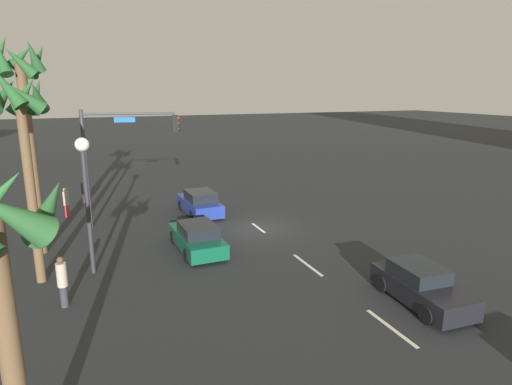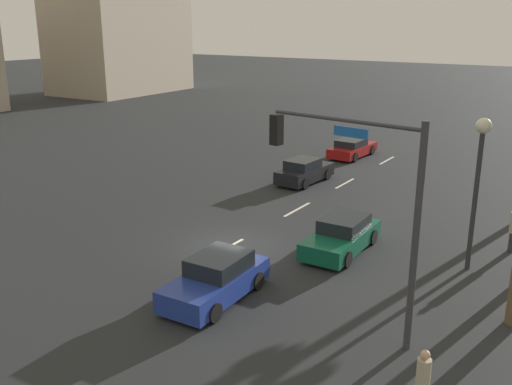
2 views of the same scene
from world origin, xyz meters
TOP-DOWN VIEW (x-y plane):
  - ground_plane at (0.00, 0.00)m, footprint 220.00×220.00m
  - lane_stripe_1 at (-11.31, 0.00)m, footprint 2.47×0.14m
  - lane_stripe_2 at (-5.69, 0.00)m, footprint 2.57×0.14m
  - lane_stripe_3 at (-0.00, 0.00)m, footprint 1.80×0.14m
  - car_0 at (4.01, 2.28)m, footprint 4.31×2.05m
  - car_2 at (-10.28, -2.10)m, footprint 4.11×1.94m
  - car_3 at (-2.09, 4.04)m, footprint 4.41×1.96m
  - traffic_signal at (3.28, 6.99)m, footprint 0.98×5.20m
  - streetlamp at (-3.02, 8.79)m, footprint 0.56×0.56m
  - pedestrian_0 at (6.33, 9.95)m, footprint 0.40×0.40m
  - pedestrian_1 at (-5.76, 9.86)m, footprint 0.39×0.39m
  - pedestrian_2 at (9.43, 8.90)m, footprint 0.50×0.50m
  - palm_tree_1 at (0.43, 10.98)m, footprint 2.33×2.73m
  - palm_tree_2 at (-3.12, 10.82)m, footprint 2.40×2.27m

SIDE VIEW (x-z plane):
  - ground_plane at x=0.00m, z-range 0.00..0.00m
  - lane_stripe_1 at x=-11.31m, z-range 0.00..0.01m
  - lane_stripe_2 at x=-5.69m, z-range 0.00..0.01m
  - lane_stripe_3 at x=0.00m, z-range 0.00..0.01m
  - car_3 at x=-2.09m, z-range -0.05..1.33m
  - car_2 at x=-10.28m, z-range -0.05..1.34m
  - car_0 at x=4.01m, z-range -0.06..1.42m
  - pedestrian_2 at x=9.43m, z-range 0.04..1.67m
  - pedestrian_0 at x=6.33m, z-range 0.06..1.89m
  - pedestrian_1 at x=-5.76m, z-range 0.06..1.95m
  - streetlamp at x=-3.02m, z-range 1.19..6.90m
  - traffic_signal at x=3.28m, z-range 1.16..7.70m
  - palm_tree_2 at x=-3.12m, z-range 2.30..10.77m
  - palm_tree_1 at x=0.43m, z-range 2.14..12.10m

